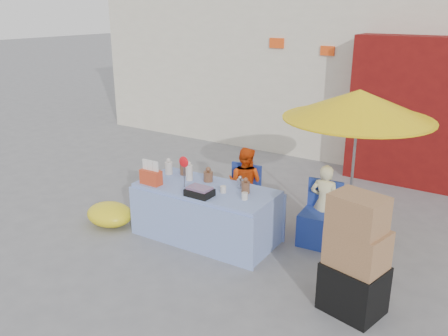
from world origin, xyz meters
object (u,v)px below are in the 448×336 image
Objects in this scene: market_table at (206,212)px; box_stack at (356,260)px; vendor_orange at (245,184)px; vendor_beige at (324,203)px; chair_left at (240,205)px; umbrella at (359,105)px; chair_right at (319,226)px.

market_table is 1.50× the size of box_stack.
vendor_beige is (1.25, 0.00, -0.02)m from vendor_orange.
box_stack is (2.14, -1.23, 0.35)m from chair_left.
chair_left is 2.49m from box_stack.
chair_left is 0.76× the size of vendor_orange.
umbrella reaches higher than chair_left.
chair_right is (1.37, 0.71, -0.13)m from market_table.
market_table reaches higher than chair_right.
umbrella is at bearing 29.18° from market_table.
market_table is 0.87m from vendor_orange.
chair_right is at bearing 168.67° from vendor_orange.
chair_left is (0.12, 0.71, -0.13)m from market_table.
box_stack reaches higher than market_table.
umbrella is 1.58× the size of box_stack.
market_table reaches higher than vendor_orange.
chair_right is at bearing 125.83° from box_stack.
chair_left is 1.29m from vendor_beige.
market_table is 1.77× the size of vendor_orange.
umbrella reaches higher than vendor_orange.
chair_left is 0.33m from vendor_orange.
box_stack is (0.59, -1.52, -1.28)m from umbrella.
market_table is 2.46m from umbrella.
box_stack is at bearing -35.12° from chair_left.
umbrella is (1.55, 0.15, 1.33)m from vendor_orange.
vendor_orange is 1.04× the size of vendor_beige.
vendor_beige is at bearing 123.02° from box_stack.
vendor_beige is at bearing -153.43° from umbrella.
vendor_orange is at bearing 84.20° from chair_left.
vendor_orange reaches higher than chair_right.
umbrella is 2.07m from box_stack.
market_table is 1.62m from vendor_beige.
chair_right is 0.78× the size of vendor_beige.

